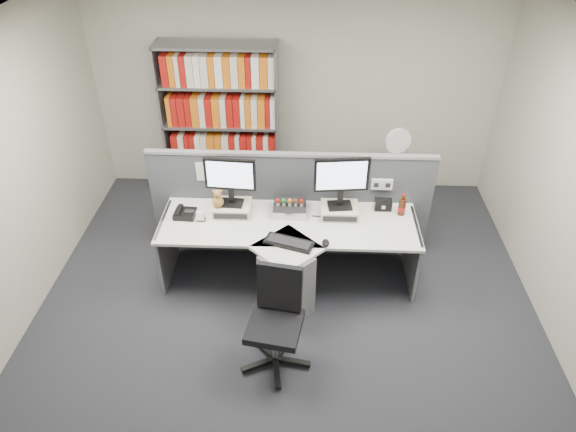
{
  "coord_description": "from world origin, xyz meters",
  "views": [
    {
      "loc": [
        0.17,
        -3.43,
        3.83
      ],
      "look_at": [
        0.0,
        0.65,
        0.92
      ],
      "focal_mm": 32.72,
      "sensor_mm": 36.0,
      "label": 1
    }
  ],
  "objects_px": {
    "desk": "(288,257)",
    "mouse": "(326,243)",
    "monitor_right": "(342,179)",
    "office_chair": "(277,317)",
    "desktop_pc": "(290,208)",
    "shelving_unit": "(221,126)",
    "speaker": "(383,205)",
    "filing_cabinet": "(391,193)",
    "keyboard": "(289,243)",
    "monitor_left": "(230,178)",
    "desk_fan": "(397,143)",
    "desk_phone": "(184,213)",
    "cola_bottle": "(402,207)",
    "desk_calendar": "(201,216)"
  },
  "relations": [
    {
      "from": "speaker",
      "to": "desk",
      "type": "bearing_deg",
      "value": -152.75
    },
    {
      "from": "monitor_right",
      "to": "office_chair",
      "type": "height_order",
      "value": "monitor_right"
    },
    {
      "from": "desktop_pc",
      "to": "speaker",
      "type": "xyz_separation_m",
      "value": [
        0.96,
        0.09,
        0.01
      ]
    },
    {
      "from": "desktop_pc",
      "to": "shelving_unit",
      "type": "relative_size",
      "value": 0.17
    },
    {
      "from": "monitor_right",
      "to": "desk_calendar",
      "type": "height_order",
      "value": "monitor_right"
    },
    {
      "from": "shelving_unit",
      "to": "desk_phone",
      "type": "bearing_deg",
      "value": -96.12
    },
    {
      "from": "desk_phone",
      "to": "mouse",
      "type": "bearing_deg",
      "value": -15.82
    },
    {
      "from": "desk_calendar",
      "to": "office_chair",
      "type": "distance_m",
      "value": 1.39
    },
    {
      "from": "monitor_right",
      "to": "shelving_unit",
      "type": "relative_size",
      "value": 0.28
    },
    {
      "from": "monitor_right",
      "to": "keyboard",
      "type": "height_order",
      "value": "monitor_right"
    },
    {
      "from": "desk",
      "to": "desk_phone",
      "type": "relative_size",
      "value": 11.8
    },
    {
      "from": "keyboard",
      "to": "desk_phone",
      "type": "bearing_deg",
      "value": 159.28
    },
    {
      "from": "monitor_left",
      "to": "desk_fan",
      "type": "bearing_deg",
      "value": 29.6
    },
    {
      "from": "desk_fan",
      "to": "office_chair",
      "type": "height_order",
      "value": "desk_fan"
    },
    {
      "from": "monitor_left",
      "to": "filing_cabinet",
      "type": "distance_m",
      "value": 2.2
    },
    {
      "from": "desk",
      "to": "monitor_right",
      "type": "bearing_deg",
      "value": 36.86
    },
    {
      "from": "mouse",
      "to": "office_chair",
      "type": "xyz_separation_m",
      "value": [
        -0.43,
        -0.74,
        -0.24
      ]
    },
    {
      "from": "filing_cabinet",
      "to": "desk_calendar",
      "type": "bearing_deg",
      "value": -150.62
    },
    {
      "from": "desk",
      "to": "desk_phone",
      "type": "xyz_separation_m",
      "value": [
        -1.07,
        0.29,
        0.3
      ]
    },
    {
      "from": "desk",
      "to": "monitor_left",
      "type": "xyz_separation_m",
      "value": [
        -0.59,
        0.38,
        0.68
      ]
    },
    {
      "from": "cola_bottle",
      "to": "office_chair",
      "type": "distance_m",
      "value": 1.78
    },
    {
      "from": "desk",
      "to": "desk_phone",
      "type": "distance_m",
      "value": 1.15
    },
    {
      "from": "shelving_unit",
      "to": "speaker",
      "type": "bearing_deg",
      "value": -35.88
    },
    {
      "from": "desktop_pc",
      "to": "filing_cabinet",
      "type": "height_order",
      "value": "desktop_pc"
    },
    {
      "from": "desk_calendar",
      "to": "monitor_right",
      "type": "bearing_deg",
      "value": 6.52
    },
    {
      "from": "keyboard",
      "to": "desktop_pc",
      "type": "bearing_deg",
      "value": 91.45
    },
    {
      "from": "monitor_left",
      "to": "desk_phone",
      "type": "relative_size",
      "value": 2.37
    },
    {
      "from": "desk",
      "to": "mouse",
      "type": "distance_m",
      "value": 0.48
    },
    {
      "from": "monitor_left",
      "to": "desktop_pc",
      "type": "bearing_deg",
      "value": 2.57
    },
    {
      "from": "keyboard",
      "to": "desk_fan",
      "type": "distance_m",
      "value": 1.95
    },
    {
      "from": "desktop_pc",
      "to": "keyboard",
      "type": "xyz_separation_m",
      "value": [
        0.01,
        -0.53,
        -0.03
      ]
    },
    {
      "from": "monitor_left",
      "to": "shelving_unit",
      "type": "bearing_deg",
      "value": 102.02
    },
    {
      "from": "monitor_right",
      "to": "filing_cabinet",
      "type": "height_order",
      "value": "monitor_right"
    },
    {
      "from": "desk_phone",
      "to": "desk_calendar",
      "type": "distance_m",
      "value": 0.19
    },
    {
      "from": "desk_calendar",
      "to": "desk_fan",
      "type": "height_order",
      "value": "desk_fan"
    },
    {
      "from": "shelving_unit",
      "to": "filing_cabinet",
      "type": "xyz_separation_m",
      "value": [
        2.1,
        -0.45,
        -0.63
      ]
    },
    {
      "from": "speaker",
      "to": "office_chair",
      "type": "xyz_separation_m",
      "value": [
        -1.03,
        -1.36,
        -0.27
      ]
    },
    {
      "from": "speaker",
      "to": "office_chair",
      "type": "relative_size",
      "value": 0.19
    },
    {
      "from": "keyboard",
      "to": "mouse",
      "type": "bearing_deg",
      "value": 0.69
    },
    {
      "from": "shelving_unit",
      "to": "desk_fan",
      "type": "distance_m",
      "value": 2.15
    },
    {
      "from": "cola_bottle",
      "to": "desk_fan",
      "type": "height_order",
      "value": "desk_fan"
    },
    {
      "from": "monitor_right",
      "to": "keyboard",
      "type": "relative_size",
      "value": 1.1
    },
    {
      "from": "desk_fan",
      "to": "monitor_right",
      "type": "bearing_deg",
      "value": -124.12
    },
    {
      "from": "desk_calendar",
      "to": "desktop_pc",
      "type": "bearing_deg",
      "value": 11.81
    },
    {
      "from": "monitor_right",
      "to": "desk_calendar",
      "type": "bearing_deg",
      "value": -173.48
    },
    {
      "from": "keyboard",
      "to": "cola_bottle",
      "type": "bearing_deg",
      "value": 25.4
    },
    {
      "from": "speaker",
      "to": "mouse",
      "type": "bearing_deg",
      "value": -134.41
    },
    {
      "from": "shelving_unit",
      "to": "filing_cabinet",
      "type": "height_order",
      "value": "shelving_unit"
    },
    {
      "from": "desk",
      "to": "filing_cabinet",
      "type": "xyz_separation_m",
      "value": [
        1.2,
        1.4,
        -0.11
      ]
    },
    {
      "from": "monitor_left",
      "to": "desk_calendar",
      "type": "distance_m",
      "value": 0.5
    }
  ]
}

